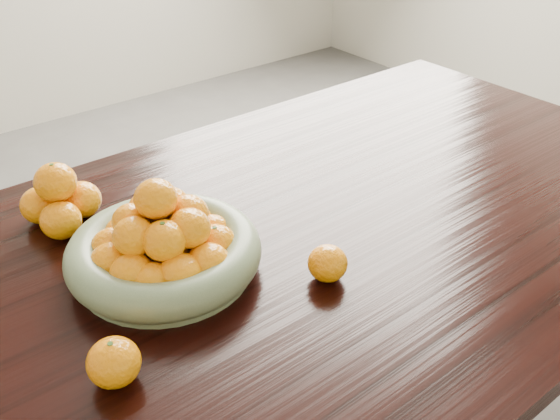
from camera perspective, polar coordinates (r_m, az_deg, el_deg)
dining_table at (r=1.17m, az=-1.22°, el=-6.87°), size 2.00×1.00×0.75m
fruit_bowl at (r=1.05m, az=-10.58°, el=-3.34°), size 0.33×0.33×0.17m
orange_pyramid at (r=1.22m, az=-19.51°, el=0.76°), size 0.14×0.15×0.13m
loose_orange_0 at (r=0.88m, az=-14.95°, el=-13.31°), size 0.07×0.07×0.07m
loose_orange_2 at (r=1.03m, az=4.37°, el=-4.88°), size 0.07×0.07×0.06m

